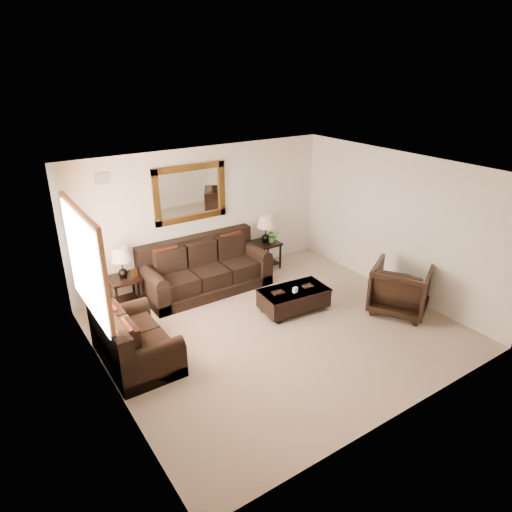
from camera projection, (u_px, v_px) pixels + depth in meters
room at (279, 256)px, 7.18m from camera, size 5.51×5.01×2.71m
window at (86, 264)px, 6.41m from camera, size 0.07×1.96×1.66m
mirror at (190, 193)px, 8.72m from camera, size 1.50×0.06×1.10m
air_vent at (103, 178)px, 7.71m from camera, size 0.25×0.02×0.18m
sofa at (205, 272)px, 8.96m from camera, size 2.46×1.06×1.01m
loveseat at (132, 343)px, 6.78m from camera, size 0.94×1.58×0.89m
end_table_left at (123, 268)px, 8.15m from camera, size 0.53×0.53×1.17m
end_table_right at (266, 234)px, 9.74m from camera, size 0.54×0.54×1.19m
coffee_table at (294, 297)px, 8.22m from camera, size 1.28×0.77×0.52m
armchair at (401, 286)px, 8.10m from camera, size 1.25×1.27×0.99m
potted_plant at (273, 237)px, 9.75m from camera, size 0.36×0.38×0.23m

